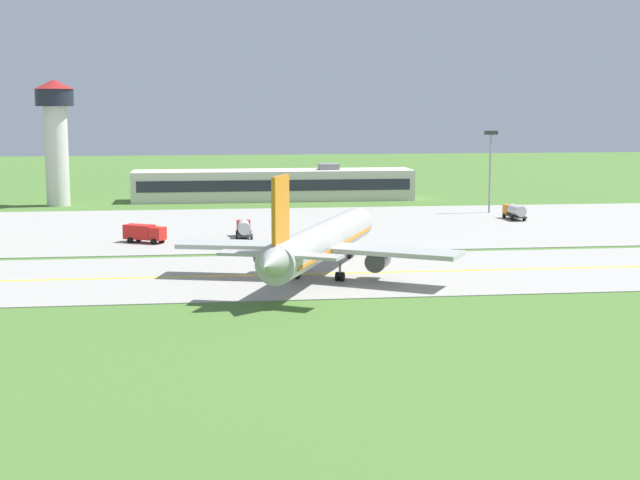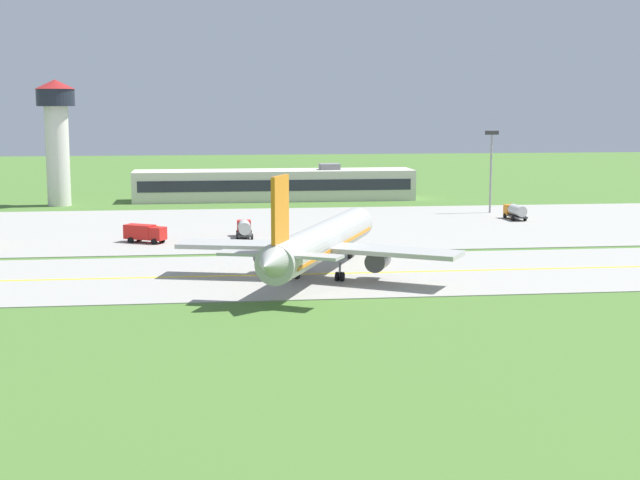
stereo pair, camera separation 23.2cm
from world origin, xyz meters
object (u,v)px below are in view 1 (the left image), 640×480
at_px(control_tower, 56,129).
at_px(apron_light_mast, 490,161).
at_px(service_truck_baggage, 244,228).
at_px(airplane_lead, 321,242).
at_px(service_truck_fuel, 144,233).
at_px(service_truck_catering, 515,211).

relative_size(control_tower, apron_light_mast, 1.63).
relative_size(service_truck_baggage, apron_light_mast, 0.41).
height_order(airplane_lead, apron_light_mast, apron_light_mast).
bearing_deg(airplane_lead, service_truck_baggage, 102.63).
height_order(service_truck_fuel, control_tower, control_tower).
bearing_deg(airplane_lead, apron_light_mast, 57.15).
relative_size(service_truck_baggage, service_truck_fuel, 0.97).
bearing_deg(service_truck_fuel, control_tower, 110.54).
bearing_deg(apron_light_mast, service_truck_catering, -82.86).
bearing_deg(service_truck_fuel, service_truck_catering, 17.51).
relative_size(service_truck_catering, apron_light_mast, 0.42).
xyz_separation_m(service_truck_baggage, service_truck_catering, (46.29, 15.92, 0.00)).
distance_m(airplane_lead, service_truck_catering, 62.18).
bearing_deg(apron_light_mast, airplane_lead, -122.85).
bearing_deg(service_truck_fuel, service_truck_baggage, 12.52).
height_order(service_truck_baggage, service_truck_fuel, service_truck_baggage).
relative_size(airplane_lead, service_truck_baggage, 6.26).
distance_m(airplane_lead, service_truck_fuel, 36.35).
distance_m(service_truck_baggage, service_truck_catering, 48.95).
height_order(control_tower, apron_light_mast, control_tower).
distance_m(airplane_lead, apron_light_mast, 69.80).
xyz_separation_m(service_truck_baggage, service_truck_fuel, (-14.12, -3.13, -0.00)).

